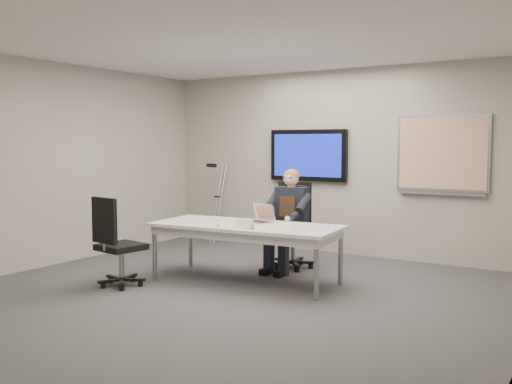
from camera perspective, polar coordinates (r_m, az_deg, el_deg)
The scene contains 14 objects.
floor at distance 6.38m, azimuth -3.08°, elevation -10.45°, with size 6.00×6.00×0.02m, color #39393C.
ceiling at distance 6.25m, azimuth -3.20°, elevation 15.15°, with size 6.00×6.00×0.02m, color silver.
wall_back at distance 8.78m, azimuth 8.30°, elevation 2.97°, with size 6.00×0.02×2.80m, color #ABA39A.
wall_left at distance 8.26m, azimuth -20.37°, elevation 2.60°, with size 0.02×6.00×2.80m, color #ABA39A.
conference_table at distance 6.93m, azimuth -1.02°, elevation -3.90°, with size 2.37×1.16×0.71m.
tv_display at distance 8.94m, azimuth 5.23°, elevation 3.68°, with size 1.30×0.09×0.80m.
whiteboard at distance 8.24m, azimuth 18.14°, elevation 3.56°, with size 1.25×0.08×1.10m.
office_chair_far at distance 7.79m, azimuth 3.75°, elevation -4.91°, with size 0.72×0.72×1.16m.
office_chair_near at distance 6.93m, azimuth -13.63°, elevation -6.50°, with size 0.58×0.58×1.07m.
seated_person at distance 7.53m, azimuth 2.96°, elevation -3.85°, with size 0.44×0.75×1.34m.
crutch at distance 9.64m, azimuth -3.79°, elevation -1.04°, with size 0.19×0.46×1.38m, color #A3A5AA, non-canonical shape.
laptop at distance 7.09m, azimuth 0.49°, elevation -2.59°, with size 0.34×0.34×0.22m.
name_tent at distance 6.56m, azimuth -1.12°, elevation -3.20°, with size 0.27×0.08×0.11m, color white, non-canonical shape.
pen at distance 6.79m, azimuth -3.79°, elevation -3.36°, with size 0.01×0.01×0.13m, color black.
Camera 1 is at (3.56, -5.01, 1.69)m, focal length 40.00 mm.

